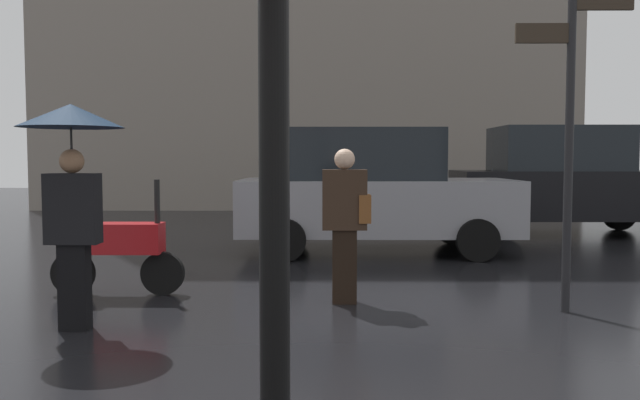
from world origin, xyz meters
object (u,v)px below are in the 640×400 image
at_px(pedestrian_with_umbrella, 72,158).
at_px(parked_scooter, 113,243).
at_px(pedestrian_with_bag, 346,216).
at_px(parked_car_right, 372,191).
at_px(street_signpost, 570,110).
at_px(parked_car_left, 565,181).

bearing_deg(pedestrian_with_umbrella, parked_scooter, 166.72).
relative_size(pedestrian_with_bag, parked_scooter, 1.09).
distance_m(parked_scooter, parked_car_right, 4.42).
bearing_deg(pedestrian_with_bag, street_signpost, 79.57).
height_order(parked_scooter, parked_car_left, parked_car_left).
relative_size(parked_car_right, street_signpost, 1.33).
relative_size(parked_scooter, street_signpost, 0.45).
height_order(pedestrian_with_umbrella, parked_scooter, pedestrian_with_umbrella).
bearing_deg(parked_scooter, street_signpost, -14.49).
bearing_deg(parked_car_right, parked_car_left, -159.52).
xyz_separation_m(parked_scooter, parked_car_right, (2.99, 3.23, 0.40)).
height_order(pedestrian_with_bag, parked_scooter, pedestrian_with_bag).
bearing_deg(pedestrian_with_bag, parked_car_left, 143.25).
distance_m(parked_scooter, street_signpost, 4.81).
bearing_deg(parked_scooter, parked_car_right, 42.04).
bearing_deg(parked_car_right, parked_scooter, 36.56).
distance_m(pedestrian_with_bag, parked_car_left, 7.37).
bearing_deg(parked_car_left, pedestrian_with_bag, -123.96).
height_order(parked_car_left, parked_car_right, parked_car_left).
bearing_deg(parked_car_left, street_signpost, -107.59).
bearing_deg(parked_scooter, pedestrian_with_umbrella, -89.59).
distance_m(pedestrian_with_umbrella, parked_scooter, 1.69).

